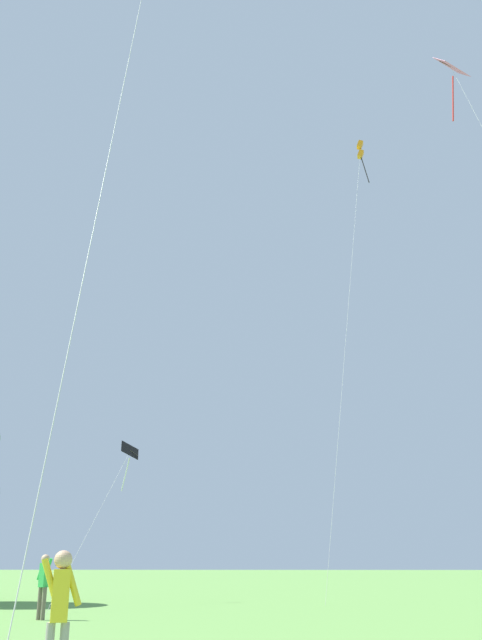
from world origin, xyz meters
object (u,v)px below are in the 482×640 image
object	(u,v)px
kite_pink_low	(457,85)
person_far_back	(60,607)
kite_orange_box	(360,155)
kite_black_large	(126,460)
person_foreground_watcher	(44,580)

from	to	relation	value
kite_pink_low	person_far_back	size ratio (longest dim) A/B	17.37
kite_pink_low	kite_orange_box	bearing A→B (deg)	132.87
kite_black_large	kite_orange_box	world-z (taller)	kite_orange_box
kite_black_large	person_far_back	bearing A→B (deg)	-79.41
kite_pink_low	person_far_back	bearing A→B (deg)	-118.17
kite_pink_low	person_far_back	world-z (taller)	kite_pink_low
kite_black_large	kite_pink_low	bearing A→B (deg)	8.03
kite_pink_low	person_foreground_watcher	xyz separation A→B (m)	(-17.44, -12.57, -26.32)
kite_orange_box	person_far_back	size ratio (longest dim) A/B	16.18
kite_orange_box	person_foreground_watcher	world-z (taller)	kite_orange_box
kite_pink_low	person_foreground_watcher	world-z (taller)	kite_pink_low
kite_pink_low	kite_black_large	bearing A→B (deg)	-171.97
kite_black_large	person_foreground_watcher	world-z (taller)	kite_black_large
person_far_back	person_foreground_watcher	bearing A→B (deg)	109.03
kite_black_large	kite_orange_box	xyz separation A→B (m)	(12.42, 7.83, 20.38)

